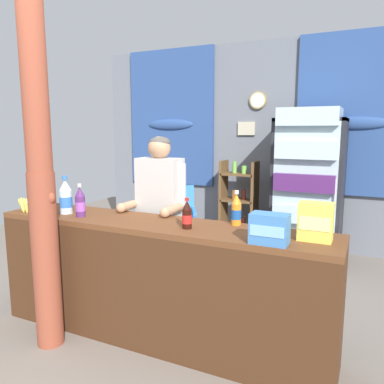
# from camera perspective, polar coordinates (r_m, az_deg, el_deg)

# --- Properties ---
(ground_plane) EXTENTS (8.12, 8.12, 0.00)m
(ground_plane) POSITION_cam_1_polar(r_m,az_deg,el_deg) (3.87, 0.39, -14.67)
(ground_plane) COLOR slate
(back_wall_curtained) EXTENTS (4.66, 0.22, 2.74)m
(back_wall_curtained) POSITION_cam_1_polar(r_m,az_deg,el_deg) (5.34, 9.30, 7.56)
(back_wall_curtained) COLOR slate
(back_wall_curtained) RESTS_ON ground
(stall_counter) EXTENTS (2.60, 0.50, 0.91)m
(stall_counter) POSITION_cam_1_polar(r_m,az_deg,el_deg) (2.81, -6.43, -12.10)
(stall_counter) COLOR brown
(stall_counter) RESTS_ON ground
(timber_post) EXTENTS (0.21, 0.19, 2.56)m
(timber_post) POSITION_cam_1_polar(r_m,az_deg,el_deg) (2.83, -21.85, 1.71)
(timber_post) COLOR brown
(timber_post) RESTS_ON ground
(drink_fridge) EXTENTS (0.79, 0.75, 1.82)m
(drink_fridge) POSITION_cam_1_polar(r_m,az_deg,el_deg) (4.70, 17.11, 1.97)
(drink_fridge) COLOR #232328
(drink_fridge) RESTS_ON ground
(bottle_shelf_rack) EXTENTS (0.48, 0.28, 1.17)m
(bottle_shelf_rack) POSITION_cam_1_polar(r_m,az_deg,el_deg) (5.12, 7.04, -1.60)
(bottle_shelf_rack) COLOR brown
(bottle_shelf_rack) RESTS_ON ground
(plastic_lawn_chair) EXTENTS (0.60, 0.60, 0.86)m
(plastic_lawn_chair) POSITION_cam_1_polar(r_m,az_deg,el_deg) (4.89, -2.08, -3.46)
(plastic_lawn_chair) COLOR #3884D6
(plastic_lawn_chair) RESTS_ON ground
(shopkeeper) EXTENTS (0.49, 0.42, 1.52)m
(shopkeeper) POSITION_cam_1_polar(r_m,az_deg,el_deg) (3.24, -4.91, -1.76)
(shopkeeper) COLOR #28282D
(shopkeeper) RESTS_ON ground
(soda_bottle_water) EXTENTS (0.10, 0.10, 0.31)m
(soda_bottle_water) POSITION_cam_1_polar(r_m,az_deg,el_deg) (3.20, -18.50, -0.81)
(soda_bottle_water) COLOR silver
(soda_bottle_water) RESTS_ON stall_counter
(soda_bottle_cola) EXTENTS (0.07, 0.07, 0.21)m
(soda_bottle_cola) POSITION_cam_1_polar(r_m,az_deg,el_deg) (2.58, -0.76, -3.57)
(soda_bottle_cola) COLOR black
(soda_bottle_cola) RESTS_ON stall_counter
(soda_bottle_orange_soda) EXTENTS (0.07, 0.07, 0.25)m
(soda_bottle_orange_soda) POSITION_cam_1_polar(r_m,az_deg,el_deg) (2.69, 6.70, -2.78)
(soda_bottle_orange_soda) COLOR orange
(soda_bottle_orange_soda) RESTS_ON stall_counter
(soda_bottle_grape_soda) EXTENTS (0.08, 0.08, 0.26)m
(soda_bottle_grape_soda) POSITION_cam_1_polar(r_m,az_deg,el_deg) (3.06, -16.51, -1.55)
(soda_bottle_grape_soda) COLOR #56286B
(soda_bottle_grape_soda) RESTS_ON stall_counter
(soda_bottle_lime_soda) EXTENTS (0.06, 0.06, 0.25)m
(soda_bottle_lime_soda) POSITION_cam_1_polar(r_m,az_deg,el_deg) (3.53, -21.17, -0.46)
(soda_bottle_lime_soda) COLOR #75C64C
(soda_bottle_lime_soda) RESTS_ON stall_counter
(snack_box_biscuit) EXTENTS (0.22, 0.14, 0.18)m
(snack_box_biscuit) POSITION_cam_1_polar(r_m,az_deg,el_deg) (2.28, 11.60, -5.45)
(snack_box_biscuit) COLOR #3D75B7
(snack_box_biscuit) RESTS_ON stall_counter
(snack_box_instant_noodle) EXTENTS (0.20, 0.12, 0.24)m
(snack_box_instant_noodle) POSITION_cam_1_polar(r_m,az_deg,el_deg) (2.41, 18.14, -4.27)
(snack_box_instant_noodle) COLOR #EAD14C
(snack_box_instant_noodle) RESTS_ON stall_counter
(banana_bunch) EXTENTS (0.27, 0.06, 0.16)m
(banana_bunch) POSITION_cam_1_polar(r_m,az_deg,el_deg) (3.35, -23.37, -1.85)
(banana_bunch) COLOR #CCC14C
(banana_bunch) RESTS_ON stall_counter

